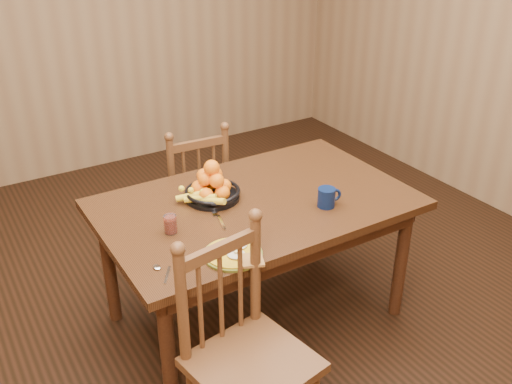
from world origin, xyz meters
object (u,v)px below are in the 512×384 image
fruit_bowl (211,188)px  chair_far (192,195)px  coffee_mug (327,197)px  dining_table (256,215)px  breakfast_plate (234,254)px  chair_near (245,355)px

fruit_bowl → chair_far: bearing=74.8°
chair_far → coffee_mug: chair_far is taller
dining_table → fruit_bowl: fruit_bowl is taller
fruit_bowl → dining_table: bearing=-35.6°
dining_table → fruit_bowl: bearing=144.4°
coffee_mug → fruit_bowl: fruit_bowl is taller
chair_far → breakfast_plate: (-0.33, -1.12, 0.30)m
chair_near → coffee_mug: 0.94m
breakfast_plate → fruit_bowl: fruit_bowl is taller
chair_near → fruit_bowl: size_ratio=3.12×
chair_far → fruit_bowl: bearing=78.5°
chair_far → fruit_bowl: (-0.16, -0.60, 0.36)m
breakfast_plate → coffee_mug: 0.65m
coffee_mug → fruit_bowl: (-0.47, 0.37, 0.02)m
chair_far → fruit_bowl: 0.72m
chair_far → fruit_bowl: fruit_bowl is taller
coffee_mug → breakfast_plate: bearing=-166.7°
chair_near → breakfast_plate: 0.43m
breakfast_plate → coffee_mug: bearing=13.3°
breakfast_plate → coffee_mug: (0.63, 0.15, 0.04)m
breakfast_plate → fruit_bowl: 0.55m
chair_far → chair_near: bearing=76.1°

